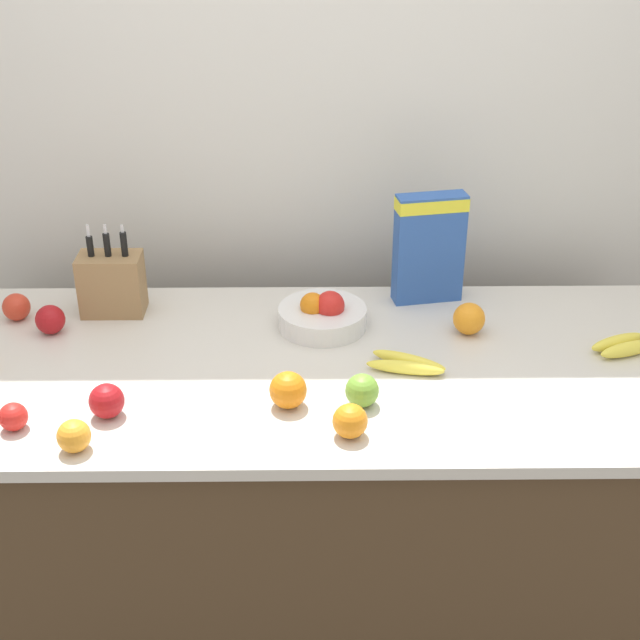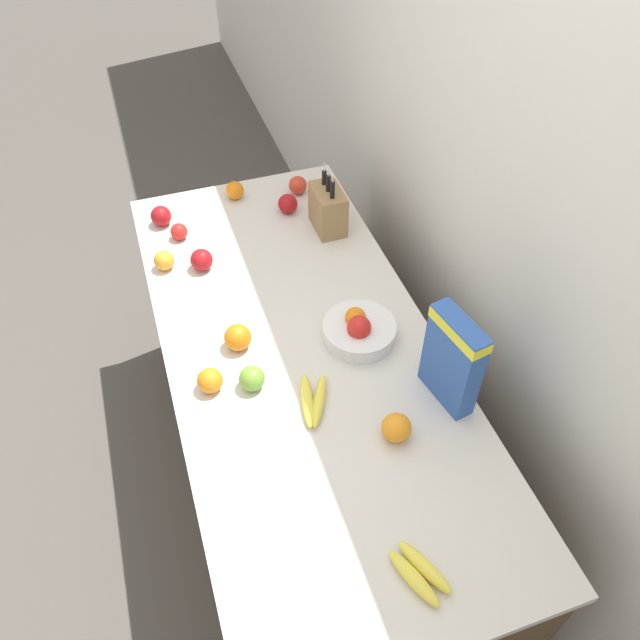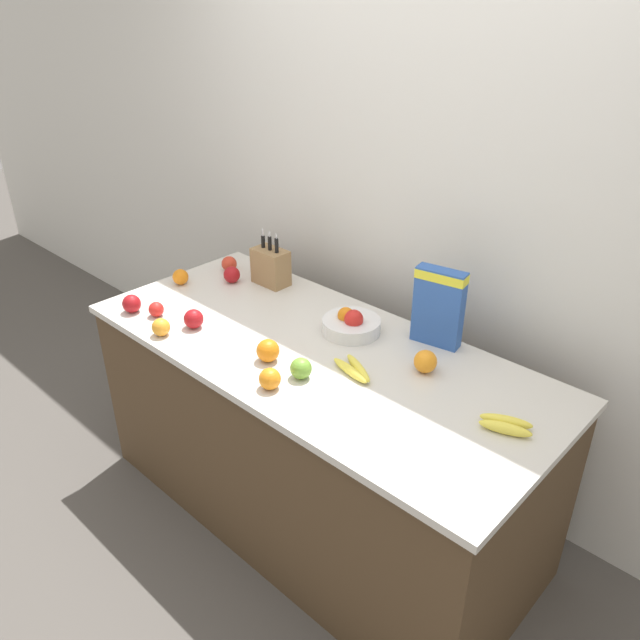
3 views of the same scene
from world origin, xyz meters
TOP-DOWN VIEW (x-y plane):
  - ground_plane at (0.00, 0.00)m, footprint 14.00×14.00m
  - wall_back at (0.00, 0.64)m, footprint 9.00×0.06m
  - counter at (0.00, 0.00)m, footprint 1.95×0.86m
  - knife_block at (-0.56, 0.28)m, footprint 0.17×0.10m
  - cereal_box at (0.32, 0.35)m, footprint 0.20×0.10m
  - fruit_bowl at (0.02, 0.19)m, footprint 0.24×0.24m
  - banana_bunch_left at (0.23, -0.03)m, footprint 0.20×0.13m
  - banana_bunch_right at (0.79, 0.05)m, footprint 0.19×0.13m
  - apple_rightmost at (-0.47, -0.23)m, footprint 0.08×0.08m
  - apple_leftmost at (0.11, -0.19)m, footprint 0.08×0.08m
  - apple_near_bananas at (-0.81, 0.24)m, footprint 0.08×0.08m
  - apple_middle at (-0.67, -0.28)m, footprint 0.06×0.06m
  - apple_front at (-0.70, 0.16)m, footprint 0.08×0.08m
  - apple_rear at (-0.78, -0.33)m, footprint 0.08×0.08m
  - orange_by_cereal at (0.41, 0.15)m, footprint 0.09×0.09m
  - orange_front_right at (-0.86, -0.01)m, footprint 0.07×0.07m
  - orange_mid_left at (0.08, -0.31)m, footprint 0.08×0.08m
  - orange_near_bowl at (-0.06, -0.19)m, footprint 0.09×0.09m
  - orange_back_center at (-0.52, -0.36)m, footprint 0.07×0.07m

SIDE VIEW (x-z plane):
  - ground_plane at x=0.00m, z-range 0.00..0.00m
  - counter at x=0.00m, z-range 0.00..0.86m
  - banana_bunch_left at x=0.23m, z-range 0.86..0.90m
  - banana_bunch_right at x=0.79m, z-range 0.86..0.90m
  - apple_middle at x=-0.67m, z-range 0.86..0.93m
  - fruit_bowl at x=0.02m, z-range 0.85..0.95m
  - orange_back_center at x=-0.52m, z-range 0.86..0.94m
  - orange_front_right at x=-0.86m, z-range 0.86..0.94m
  - apple_near_bananas at x=-0.81m, z-range 0.86..0.94m
  - apple_front at x=-0.70m, z-range 0.86..0.94m
  - orange_mid_left at x=0.08m, z-range 0.86..0.94m
  - apple_leftmost at x=0.11m, z-range 0.86..0.94m
  - apple_rear at x=-0.78m, z-range 0.86..0.94m
  - apple_rightmost at x=-0.47m, z-range 0.86..0.94m
  - orange_by_cereal at x=0.41m, z-range 0.86..0.95m
  - orange_near_bowl at x=-0.06m, z-range 0.86..0.95m
  - knife_block at x=-0.56m, z-range 0.82..1.08m
  - cereal_box at x=0.32m, z-range 0.88..1.19m
  - wall_back at x=0.00m, z-range 0.00..2.60m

